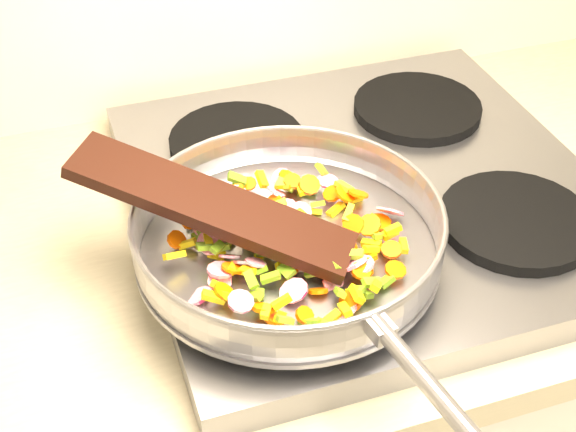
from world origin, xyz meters
name	(u,v)px	position (x,y,z in m)	size (l,w,h in m)	color
cooktop	(366,195)	(-0.70, 1.67, 0.92)	(0.60, 0.60, 0.04)	#939399
grate_fl	(303,270)	(-0.84, 1.52, 0.95)	(0.19, 0.19, 0.02)	black
grate_fr	(516,221)	(-0.56, 1.52, 0.95)	(0.19, 0.19, 0.02)	black
grate_bl	(237,141)	(-0.84, 1.81, 0.95)	(0.19, 0.19, 0.02)	black
grate_br	(417,108)	(-0.56, 1.81, 0.95)	(0.19, 0.19, 0.02)	black
saute_pan	(289,231)	(-0.85, 1.55, 0.99)	(0.40, 0.56, 0.06)	#9E9EA5
vegetable_heap	(290,239)	(-0.85, 1.55, 0.98)	(0.29, 0.29, 0.05)	yellow
wooden_spatula	(212,206)	(-0.93, 1.58, 1.02)	(0.33, 0.07, 0.02)	black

